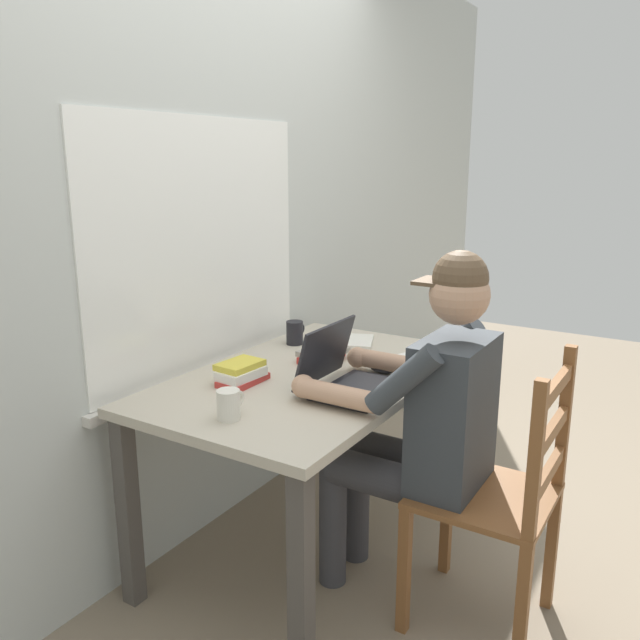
% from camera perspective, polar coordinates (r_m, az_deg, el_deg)
% --- Properties ---
extents(ground_plane, '(8.00, 8.00, 0.00)m').
position_cam_1_polar(ground_plane, '(2.78, -0.73, -19.31)').
color(ground_plane, gray).
extents(back_wall, '(6.00, 0.08, 2.60)m').
position_cam_1_polar(back_wall, '(2.62, -9.92, 8.77)').
color(back_wall, beige).
rests_on(back_wall, ground).
extents(desk, '(1.33, 0.81, 0.74)m').
position_cam_1_polar(desk, '(2.48, -0.77, -6.84)').
color(desk, '#BCB29E').
rests_on(desk, ground).
extents(seated_person, '(0.50, 0.60, 1.26)m').
position_cam_1_polar(seated_person, '(2.21, 9.05, -8.26)').
color(seated_person, '#33383D').
rests_on(seated_person, ground).
extents(wooden_chair, '(0.42, 0.42, 0.95)m').
position_cam_1_polar(wooden_chair, '(2.23, 15.72, -14.89)').
color(wooden_chair, brown).
rests_on(wooden_chair, ground).
extents(laptop, '(0.33, 0.29, 0.23)m').
position_cam_1_polar(laptop, '(2.28, 2.30, -4.85)').
color(laptop, '#232328').
rests_on(laptop, desk).
extents(computer_mouse, '(0.06, 0.10, 0.03)m').
position_cam_1_polar(computer_mouse, '(2.47, 5.54, -4.28)').
color(computer_mouse, '#232328').
rests_on(computer_mouse, desk).
extents(coffee_mug_white, '(0.11, 0.07, 0.10)m').
position_cam_1_polar(coffee_mug_white, '(2.04, -8.05, -7.40)').
color(coffee_mug_white, silver).
rests_on(coffee_mug_white, desk).
extents(coffee_mug_dark, '(0.11, 0.07, 0.10)m').
position_cam_1_polar(coffee_mug_dark, '(2.82, -2.23, -1.12)').
color(coffee_mug_dark, black).
rests_on(coffee_mug_dark, desk).
extents(book_stack_main, '(0.19, 0.14, 0.08)m').
position_cam_1_polar(book_stack_main, '(2.36, -6.98, -4.68)').
color(book_stack_main, '#BC332D').
rests_on(book_stack_main, desk).
extents(book_stack_side, '(0.20, 0.16, 0.05)m').
position_cam_1_polar(book_stack_side, '(2.60, 0.21, -3.07)').
color(book_stack_side, '#BC332D').
rests_on(book_stack_side, desk).
extents(paper_pile_near_laptop, '(0.26, 0.25, 0.01)m').
position_cam_1_polar(paper_pile_near_laptop, '(2.63, 8.66, -3.49)').
color(paper_pile_near_laptop, white).
rests_on(paper_pile_near_laptop, desk).
extents(paper_pile_back_corner, '(0.26, 0.26, 0.02)m').
position_cam_1_polar(paper_pile_back_corner, '(2.85, 2.72, -1.89)').
color(paper_pile_back_corner, silver).
rests_on(paper_pile_back_corner, desk).
extents(landscape_photo_print, '(0.15, 0.13, 0.00)m').
position_cam_1_polar(landscape_photo_print, '(2.82, 1.33, -2.21)').
color(landscape_photo_print, teal).
rests_on(landscape_photo_print, desk).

